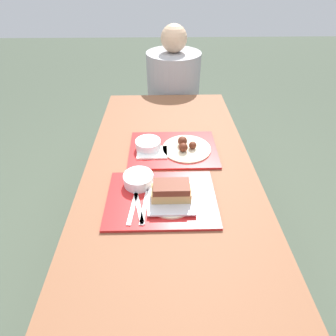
# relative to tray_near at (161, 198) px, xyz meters

# --- Properties ---
(ground_plane) EXTENTS (12.00, 12.00, 0.00)m
(ground_plane) POSITION_rel_tray_near_xyz_m (0.04, 0.14, -0.75)
(ground_plane) COLOR #424C3D
(picnic_table) EXTENTS (0.77, 1.74, 0.74)m
(picnic_table) POSITION_rel_tray_near_xyz_m (0.04, 0.14, -0.10)
(picnic_table) COLOR brown
(picnic_table) RESTS_ON ground_plane
(picnic_bench_far) EXTENTS (0.73, 0.28, 0.45)m
(picnic_bench_far) POSITION_rel_tray_near_xyz_m (0.04, 1.23, -0.38)
(picnic_bench_far) COLOR brown
(picnic_bench_far) RESTS_ON ground_plane
(tray_near) EXTENTS (0.43, 0.32, 0.01)m
(tray_near) POSITION_rel_tray_near_xyz_m (0.00, 0.00, 0.00)
(tray_near) COLOR red
(tray_near) RESTS_ON picnic_table
(tray_far) EXTENTS (0.43, 0.32, 0.01)m
(tray_far) POSITION_rel_tray_near_xyz_m (0.06, 0.34, 0.00)
(tray_far) COLOR red
(tray_far) RESTS_ON picnic_table
(bowl_coleslaw_near) EXTENTS (0.12, 0.12, 0.05)m
(bowl_coleslaw_near) POSITION_rel_tray_near_xyz_m (-0.09, 0.08, 0.03)
(bowl_coleslaw_near) COLOR silver
(bowl_coleslaw_near) RESTS_ON tray_near
(brisket_sandwich_plate) EXTENTS (0.19, 0.19, 0.08)m
(brisket_sandwich_plate) POSITION_rel_tray_near_xyz_m (0.04, -0.02, 0.04)
(brisket_sandwich_plate) COLOR beige
(brisket_sandwich_plate) RESTS_ON tray_near
(plastic_fork_near) EXTENTS (0.05, 0.17, 0.00)m
(plastic_fork_near) POSITION_rel_tray_near_xyz_m (-0.09, -0.05, 0.01)
(plastic_fork_near) COLOR white
(plastic_fork_near) RESTS_ON tray_near
(plastic_knife_near) EXTENTS (0.03, 0.17, 0.00)m
(plastic_knife_near) POSITION_rel_tray_near_xyz_m (-0.06, -0.05, 0.01)
(plastic_knife_near) COLOR white
(plastic_knife_near) RESTS_ON tray_near
(plastic_spoon_near) EXTENTS (0.03, 0.17, 0.00)m
(plastic_spoon_near) POSITION_rel_tray_near_xyz_m (-0.11, -0.05, 0.01)
(plastic_spoon_near) COLOR white
(plastic_spoon_near) RESTS_ON tray_near
(bowl_coleslaw_far) EXTENTS (0.12, 0.12, 0.05)m
(bowl_coleslaw_far) POSITION_rel_tray_near_xyz_m (-0.06, 0.34, 0.03)
(bowl_coleslaw_far) COLOR silver
(bowl_coleslaw_far) RESTS_ON tray_far
(wings_plate_far) EXTENTS (0.24, 0.24, 0.05)m
(wings_plate_far) POSITION_rel_tray_near_xyz_m (0.12, 0.33, 0.02)
(wings_plate_far) COLOR beige
(wings_plate_far) RESTS_ON tray_far
(napkin_far) EXTENTS (0.14, 0.10, 0.01)m
(napkin_far) POSITION_rel_tray_near_xyz_m (-0.04, 0.30, 0.01)
(napkin_far) COLOR white
(napkin_far) RESTS_ON tray_far
(person_seated_across) EXTENTS (0.40, 0.40, 0.70)m
(person_seated_across) POSITION_rel_tray_near_xyz_m (0.10, 1.23, -0.02)
(person_seated_across) COLOR #9E9EA3
(person_seated_across) RESTS_ON picnic_bench_far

